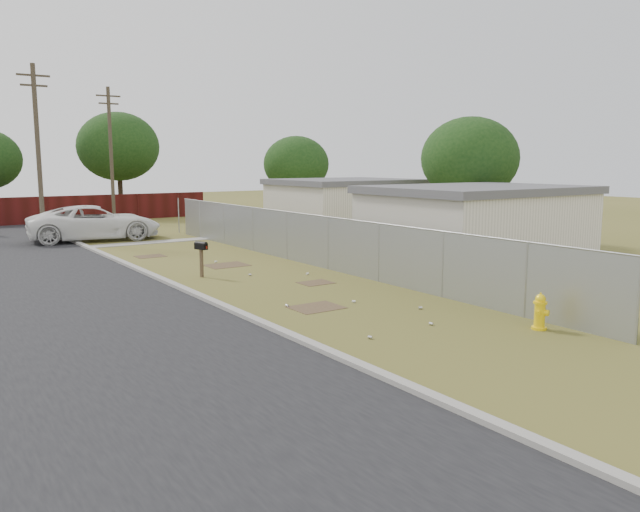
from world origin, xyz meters
TOP-DOWN VIEW (x-y plane):
  - ground at (0.00, 0.00)m, footprint 120.00×120.00m
  - street at (-6.76, 8.05)m, footprint 15.10×60.00m
  - chainlink_fence at (3.12, 1.03)m, footprint 0.10×27.06m
  - utility_poles at (-3.67, 20.67)m, footprint 12.60×8.24m
  - houses at (9.70, 3.13)m, footprint 9.30×17.24m
  - horizon_trees at (0.84, 23.56)m, footprint 33.32×31.94m
  - fire_hydrant at (2.43, -9.97)m, footprint 0.47×0.47m
  - mailbox at (-1.55, 1.17)m, footprint 0.35×0.55m
  - pickup_truck at (-1.84, 14.12)m, footprint 6.93×3.90m
  - scattered_litter at (0.19, -3.64)m, footprint 3.43×12.27m

SIDE VIEW (x-z plane):
  - ground at x=0.00m, z-range 0.00..0.00m
  - street at x=-6.76m, z-range -0.04..0.08m
  - scattered_litter at x=0.19m, z-range 0.01..0.08m
  - fire_hydrant at x=2.43m, z-range -0.03..0.89m
  - chainlink_fence at x=3.12m, z-range -0.21..1.81m
  - pickup_truck at x=-1.84m, z-range 0.00..1.83m
  - mailbox at x=-1.55m, z-range 0.37..1.65m
  - houses at x=9.70m, z-range 0.01..3.11m
  - horizon_trees at x=0.84m, z-range 0.74..8.52m
  - utility_poles at x=-3.67m, z-range 0.19..9.19m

